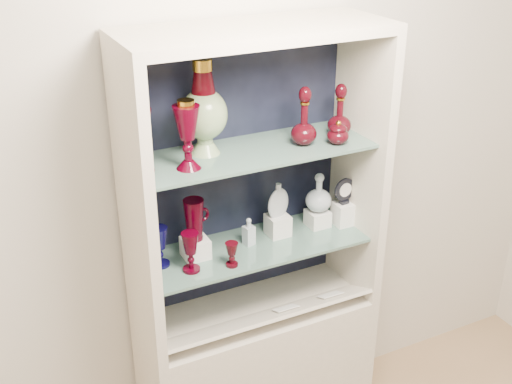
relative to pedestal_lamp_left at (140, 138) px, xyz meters
name	(u,v)px	position (x,y,z in m)	size (l,w,h in m)	color
wall_back	(232,149)	(0.44, 0.21, -0.19)	(3.50, 0.02, 2.80)	beige
cabinet_base	(256,376)	(0.44, -0.01, -1.22)	(1.00, 0.40, 0.75)	beige
cabinet_back_panel	(236,169)	(0.44, 0.18, -0.27)	(0.98, 0.02, 1.15)	black
cabinet_side_left	(136,211)	(-0.04, -0.01, -0.27)	(0.04, 0.40, 1.15)	beige
cabinet_side_right	(359,165)	(0.92, -0.01, -0.27)	(0.04, 0.40, 1.15)	beige
cabinet_top_cap	(256,32)	(0.44, -0.01, 0.33)	(1.00, 0.40, 0.04)	beige
shelf_lower	(254,246)	(0.44, 0.01, -0.55)	(0.92, 0.34, 0.01)	slate
shelf_upper	(254,151)	(0.44, 0.01, -0.13)	(0.92, 0.34, 0.01)	slate
label_ledge	(268,316)	(0.44, -0.12, -0.81)	(0.92, 0.18, 0.01)	beige
label_card_0	(330,295)	(0.74, -0.12, -0.80)	(0.10, 0.07, 0.00)	white
label_card_1	(286,308)	(0.52, -0.12, -0.80)	(0.10, 0.07, 0.00)	white
pedestal_lamp_left	(140,138)	(0.00, 0.00, 0.00)	(0.09, 0.09, 0.25)	#3F000F
pedestal_lamp_right	(187,135)	(0.16, -0.05, 0.00)	(0.10, 0.10, 0.25)	#3F000F
enamel_urn	(204,108)	(0.26, 0.06, 0.06)	(0.17, 0.17, 0.36)	#0A4425
ruby_decanter_a	(304,113)	(0.64, -0.03, 0.01)	(0.10, 0.10, 0.26)	#3E070F
ruby_decanter_b	(340,108)	(0.82, 0.00, -0.01)	(0.10, 0.10, 0.23)	#3E070F
lidded_bowl	(338,132)	(0.76, -0.08, -0.07)	(0.09, 0.09, 0.10)	#3E070F
cobalt_goblet	(160,247)	(0.05, 0.03, -0.46)	(0.07, 0.07, 0.17)	#0D0A3F
ruby_goblet_tall	(191,252)	(0.14, -0.06, -0.46)	(0.07, 0.07, 0.16)	#3F000F
ruby_goblet_small	(232,254)	(0.30, -0.10, -0.49)	(0.05, 0.05, 0.10)	#3E070F
riser_ruby_pitcher	(195,248)	(0.19, 0.03, -0.50)	(0.10, 0.10, 0.08)	silver
ruby_pitcher	(194,220)	(0.19, 0.03, -0.38)	(0.13, 0.08, 0.17)	#3F000F
clear_square_bottle	(249,231)	(0.43, 0.02, -0.48)	(0.04, 0.04, 0.12)	#A6B6C1
riser_flat_flask	(278,225)	(0.57, 0.04, -0.50)	(0.09, 0.09, 0.09)	silver
flat_flask	(278,199)	(0.57, 0.04, -0.38)	(0.11, 0.04, 0.15)	#B5BEC8
riser_clear_round_decanter	(318,218)	(0.76, 0.04, -0.51)	(0.09, 0.09, 0.07)	silver
clear_round_decanter	(319,193)	(0.76, 0.04, -0.39)	(0.11, 0.11, 0.17)	#A6B6C1
riser_cameo_medallion	(343,214)	(0.87, 0.00, -0.49)	(0.08, 0.08, 0.10)	silver
cameo_medallion	(345,191)	(0.87, 0.00, -0.38)	(0.10, 0.04, 0.12)	black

